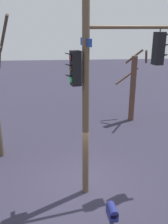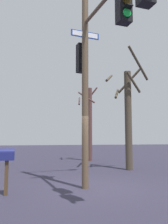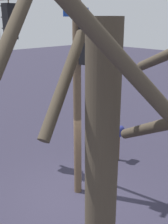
{
  "view_description": "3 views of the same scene",
  "coord_description": "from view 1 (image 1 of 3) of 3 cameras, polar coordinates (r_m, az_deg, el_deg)",
  "views": [
    {
      "loc": [
        8.24,
        -0.7,
        5.95
      ],
      "look_at": [
        0.47,
        0.01,
        3.25
      ],
      "focal_mm": 39.05,
      "sensor_mm": 36.0,
      "label": 1
    },
    {
      "loc": [
        1.92,
        8.08,
        1.79
      ],
      "look_at": [
        0.45,
        -0.01,
        2.66
      ],
      "focal_mm": 36.95,
      "sensor_mm": 36.0,
      "label": 2
    },
    {
      "loc": [
        -4.78,
        -5.74,
        5.37
      ],
      "look_at": [
        1.0,
        0.39,
        2.52
      ],
      "focal_mm": 44.52,
      "sensor_mm": 36.0,
      "label": 3
    }
  ],
  "objects": [
    {
      "name": "ground_plane",
      "position": [
        10.19,
        -0.29,
        -16.61
      ],
      "size": [
        80.0,
        80.0,
        0.0
      ],
      "primitive_type": "plane",
      "color": "#2C293A"
    },
    {
      "name": "main_signal_pole_assembly",
      "position": [
        8.3,
        5.83,
        13.9
      ],
      "size": [
        3.28,
        5.12,
        9.45
      ],
      "rotation": [
        0.0,
        0.0,
        1.78
      ],
      "color": "brown",
      "rests_on": "ground"
    },
    {
      "name": "mailbox",
      "position": [
        7.26,
        6.57,
        -22.84
      ],
      "size": [
        0.46,
        0.27,
        1.41
      ],
      "rotation": [
        0.0,
        0.0,
        4.78
      ],
      "color": "#4C3823",
      "rests_on": "ground"
    },
    {
      "name": "bare_tree_behind_pole",
      "position": [
        16.3,
        11.4,
        5.94
      ],
      "size": [
        2.02,
        2.01,
        4.71
      ],
      "color": "#4F352C",
      "rests_on": "ground"
    }
  ]
}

